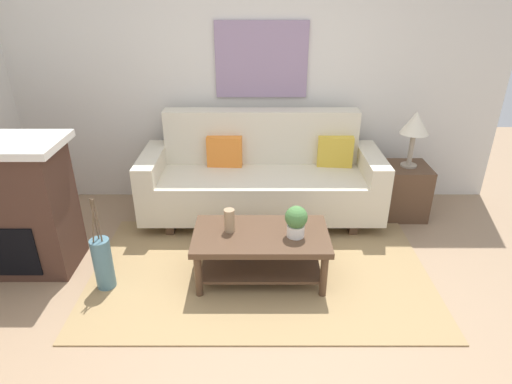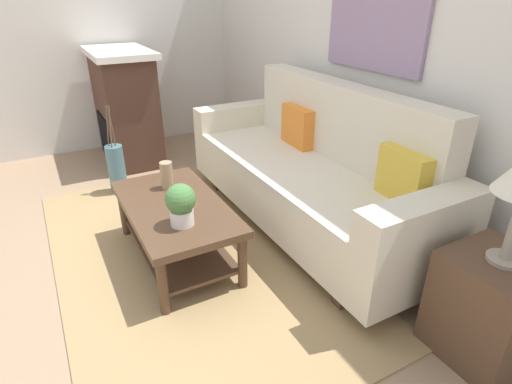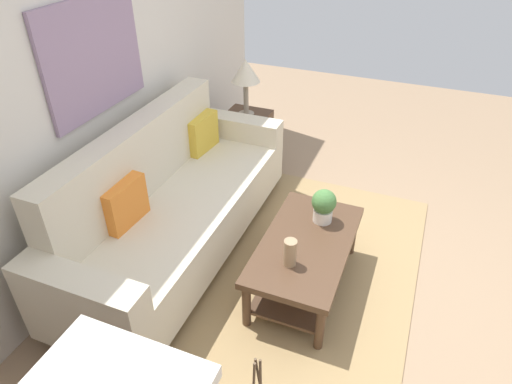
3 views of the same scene
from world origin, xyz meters
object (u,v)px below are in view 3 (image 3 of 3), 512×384
Objects in this scene: throw_pillow_mustard at (202,133)px; side_table at (247,139)px; coffee_table at (305,254)px; potted_plant_tabletop at (324,205)px; table_lamp at (246,73)px; tabletop_vase at (290,253)px; throw_pillow_orange at (125,203)px; framed_painting at (95,57)px; couch at (173,206)px.

throw_pillow_mustard is 0.85m from side_table.
potted_plant_tabletop reaches higher than coffee_table.
tabletop_vase is at bearing -149.27° from table_lamp.
coffee_table is 0.38m from potted_plant_tabletop.
side_table is (0.74, -0.11, -0.40)m from throw_pillow_mustard.
side_table is at bearing -3.36° from throw_pillow_orange.
framed_painting reaches higher than side_table.
throw_pillow_mustard is at bearing 48.42° from tabletop_vase.
couch is 2.19× the size of coffee_table.
couch is at bearing -170.73° from throw_pillow_mustard.
table_lamp reaches higher than throw_pillow_orange.
side_table is at bearing 30.73° from tabletop_vase.
throw_pillow_mustard is 0.81m from table_lamp.
table_lamp is (0.00, 0.00, 0.71)m from side_table.
side_table is at bearing 0.00° from table_lamp.
table_lamp is (1.77, 1.05, 0.47)m from tabletop_vase.
coffee_table is at bearing -90.89° from couch.
potted_plant_tabletop is (0.64, -1.24, -0.11)m from throw_pillow_orange.
potted_plant_tabletop reaches higher than side_table.
throw_pillow_mustard is at bearing 68.00° from potted_plant_tabletop.
throw_pillow_mustard is at bearing 9.27° from couch.
framed_painting reaches higher than throw_pillow_mustard.
framed_painting reaches higher than table_lamp.
couch is 6.68× the size of throw_pillow_orange.
coffee_table is 1.99m from table_lamp.
throw_pillow_mustard reaches higher than coffee_table.
potted_plant_tabletop is at bearing -62.75° from throw_pillow_orange.
table_lamp is (0.74, -0.11, 0.31)m from throw_pillow_mustard.
potted_plant_tabletop is 1.88m from framed_painting.
framed_painting is (0.38, 0.34, 0.86)m from throw_pillow_orange.
side_table reaches higher than coffee_table.
coffee_table is 5.66× the size of tabletop_vase.
couch is at bearing 75.39° from tabletop_vase.
throw_pillow_orange is 1.91m from table_lamp.
throw_pillow_mustard is at bearing 0.00° from throw_pillow_orange.
framed_painting is at bearing 163.28° from side_table.
throw_pillow_mustard is at bearing 171.51° from side_table.
potted_plant_tabletop is 0.46× the size of table_lamp.
throw_pillow_orange is 1.85× the size of tabletop_vase.
table_lamp is (1.24, 1.13, 0.42)m from potted_plant_tabletop.
throw_pillow_orange is at bearing 106.83° from coffee_table.
tabletop_vase reaches higher than side_table.
throw_pillow_orange and throw_pillow_mustard have the same top height.
side_table is (1.24, 1.13, -0.29)m from potted_plant_tabletop.
throw_pillow_mustard is 1.20m from framed_painting.
throw_pillow_mustard is (0.76, 0.12, 0.25)m from couch.
couch is 4.22× the size of table_lamp.
throw_pillow_mustard is at bearing 171.51° from table_lamp.
framed_painting is (-1.50, 0.45, 0.55)m from table_lamp.
framed_painting reaches higher than tabletop_vase.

